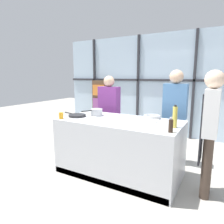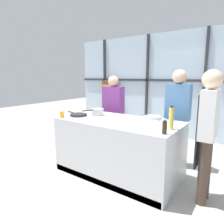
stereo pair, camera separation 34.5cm
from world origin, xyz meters
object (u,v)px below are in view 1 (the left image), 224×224
Objects in this scene: spectator_far_left at (109,109)px; pepper_grinder at (171,126)px; frying_pan at (77,115)px; white_plate at (152,121)px; mixing_bowl at (152,117)px; saucepan at (96,112)px; oil_bottle at (175,117)px; juice_glass_near at (61,116)px; chef at (210,125)px; spectator_center_left at (175,111)px.

spectator_far_left is 8.20× the size of pepper_grinder.
frying_pan reaches higher than white_plate.
pepper_grinder is (0.48, -0.71, 0.06)m from mixing_bowl.
pepper_grinder reaches higher than saucepan.
saucepan is 1.84× the size of pepper_grinder.
mixing_bowl is 0.86× the size of oil_bottle.
juice_glass_near is at bearing -157.26° from white_plate.
pepper_grinder is at bearing -56.05° from mixing_bowl.
mixing_bowl is (1.13, -0.48, 0.03)m from spectator_far_left.
spectator_center_left reaches higher than chef.
oil_bottle reaches higher than saucepan.
chef is 0.86m from white_plate.
pepper_grinder is 1.86× the size of juice_glass_near.
pepper_grinder is at bearing 143.48° from spectator_far_left.
frying_pan is at bearing -157.68° from mixing_bowl.
frying_pan is at bearing 172.90° from pepper_grinder.
mixing_bowl is 2.55× the size of juice_glass_near.
oil_bottle is at bearing -43.47° from mixing_bowl.
chef is at bearing 39.35° from pepper_grinder.
spectator_far_left is at bearing -0.00° from spectator_center_left.
pepper_grinder is (0.21, -1.19, 0.01)m from spectator_center_left.
chef is at bearing 3.78° from frying_pan.
spectator_center_left is 4.75× the size of saucepan.
mixing_bowl is (-0.27, -0.48, -0.05)m from spectator_center_left.
spectator_far_left is 1.28m from juice_glass_near.
spectator_far_left is at bearing 102.48° from saucepan.
spectator_center_left is at bearing 73.25° from white_plate.
juice_glass_near is (-0.36, -0.53, -0.01)m from saucepan.
saucepan is 1.15× the size of oil_bottle.
spectator_far_left is at bearing 84.57° from frying_pan.
white_plate is at bearing 73.25° from spectator_center_left.
pepper_grinder is (0.42, -0.51, 0.08)m from white_plate.
mixing_bowl is 1.55m from juice_glass_near.
frying_pan is 1.70m from oil_bottle.
spectator_center_left reaches higher than juice_glass_near.
juice_glass_near is (-1.80, -0.34, -0.10)m from oil_bottle.
oil_bottle is at bearing 10.67° from juice_glass_near.
white_plate is at bearing 22.74° from juice_glass_near.
chef reaches higher than white_plate.
white_plate is (1.29, 0.30, -0.01)m from frying_pan.
spectator_far_left is 0.94× the size of spectator_center_left.
saucepan is (-1.24, -0.74, -0.01)m from spectator_center_left.
pepper_grinder is (0.01, -0.27, -0.06)m from oil_bottle.
spectator_center_left reaches higher than frying_pan.
spectator_center_left is 6.92× the size of white_plate.
white_plate is at bearing 3.10° from saucepan.
frying_pan is 2.66× the size of pepper_grinder.
chef reaches higher than oil_bottle.
mixing_bowl is at bearing 14.88° from saucepan.
white_plate is 0.79× the size of oil_bottle.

